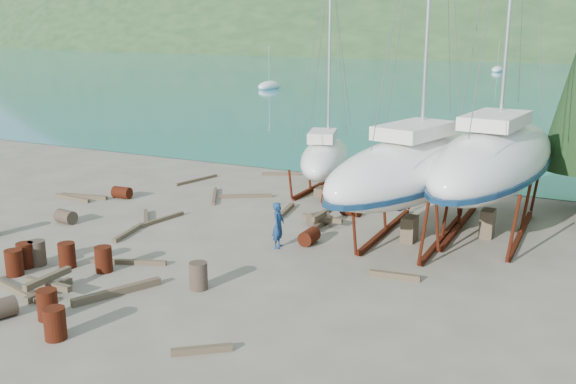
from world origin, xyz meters
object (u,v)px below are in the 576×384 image
at_px(large_sailboat_far, 495,159).
at_px(worker, 278,225).
at_px(small_sailboat_shore, 325,157).
at_px(large_sailboat_near, 416,167).

distance_m(large_sailboat_far, worker, 8.93).
relative_size(large_sailboat_far, small_sailboat_shore, 1.66).
bearing_deg(worker, large_sailboat_near, -58.65).
distance_m(large_sailboat_near, large_sailboat_far, 3.24).
height_order(large_sailboat_near, small_sailboat_shore, large_sailboat_near).
xyz_separation_m(large_sailboat_near, worker, (-4.19, -3.46, -1.95)).
distance_m(small_sailboat_shore, worker, 8.41).
xyz_separation_m(large_sailboat_near, small_sailboat_shore, (-5.86, 4.73, -0.97)).
xyz_separation_m(small_sailboat_shore, worker, (1.66, -8.19, -0.98)).
height_order(small_sailboat_shore, worker, small_sailboat_shore).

